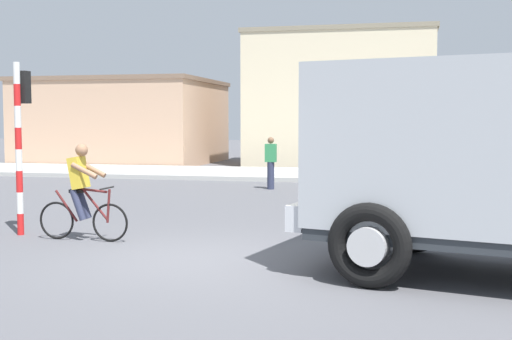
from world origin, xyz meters
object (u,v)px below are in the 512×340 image
car_red_near (450,167)px  traffic_light_pole (20,124)px  cyclist (82,192)px  pedestrian_near_kerb (271,162)px

car_red_near → traffic_light_pole: bearing=-135.0°
cyclist → pedestrian_near_kerb: cyclist is taller
cyclist → car_red_near: 10.96m
cyclist → traffic_light_pole: (-1.40, 0.35, 1.20)m
car_red_near → cyclist: bearing=-128.5°
cyclist → car_red_near: cyclist is taller
cyclist → traffic_light_pole: traffic_light_pole is taller
cyclist → pedestrian_near_kerb: bearing=80.8°
traffic_light_pole → pedestrian_near_kerb: traffic_light_pole is taller
traffic_light_pole → pedestrian_near_kerb: size_ratio=1.98×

